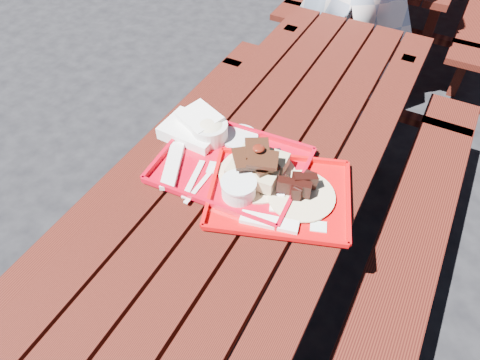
{
  "coord_description": "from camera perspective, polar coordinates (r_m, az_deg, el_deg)",
  "views": [
    {
      "loc": [
        0.44,
        -0.97,
        1.83
      ],
      "look_at": [
        0.0,
        -0.15,
        0.82
      ],
      "focal_mm": 32.0,
      "sensor_mm": 36.0,
      "label": 1
    }
  ],
  "objects": [
    {
      "name": "near_tray",
      "position": [
        1.5,
        -0.82,
        3.14
      ],
      "size": [
        0.53,
        0.43,
        0.16
      ],
      "color": "#BE041A",
      "rests_on": "picnic_table_near"
    },
    {
      "name": "far_tray",
      "position": [
        1.4,
        4.93,
        -1.88
      ],
      "size": [
        0.55,
        0.49,
        0.08
      ],
      "color": "red",
      "rests_on": "picnic_table_near"
    },
    {
      "name": "picnic_table_near",
      "position": [
        1.66,
        2.45,
        -2.7
      ],
      "size": [
        1.41,
        2.4,
        0.75
      ],
      "color": "#42150C",
      "rests_on": "ground"
    },
    {
      "name": "ground",
      "position": [
        2.12,
        1.96,
        -12.44
      ],
      "size": [
        60.0,
        60.0,
        0.0
      ],
      "primitive_type": "plane",
      "color": "black",
      "rests_on": "ground"
    },
    {
      "name": "white_cloth",
      "position": [
        1.62,
        -6.07,
        6.94
      ],
      "size": [
        0.22,
        0.2,
        0.09
      ],
      "color": "white",
      "rests_on": "picnic_table_near"
    }
  ]
}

